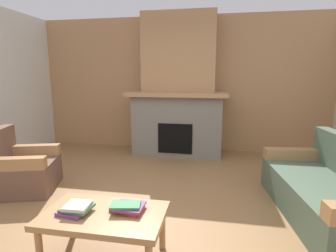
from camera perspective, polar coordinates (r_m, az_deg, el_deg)
name	(u,v)px	position (r m, az deg, el deg)	size (l,w,h in m)	color
ground	(143,219)	(3.12, -5.29, -18.97)	(9.00, 9.00, 0.00)	olive
wall_back_wood_panel	(181,85)	(5.66, 2.76, 8.72)	(6.00, 0.12, 2.70)	tan
fireplace	(178,95)	(5.30, 2.20, 6.58)	(1.90, 0.82, 2.70)	gray
couch	(330,193)	(3.49, 31.02, -11.96)	(1.05, 1.89, 0.85)	#4C604C
armchair	(21,169)	(4.17, -28.59, -8.05)	(0.95, 0.95, 0.85)	brown
coffee_table	(104,219)	(2.41, -13.34, -18.48)	(1.00, 0.60, 0.43)	#A87A4C
book_stack_near_edge	(76,209)	(2.42, -18.92, -16.18)	(0.27, 0.23, 0.08)	#7A3D84
book_stack_center	(127,207)	(2.35, -8.55, -16.58)	(0.29, 0.22, 0.07)	#B23833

